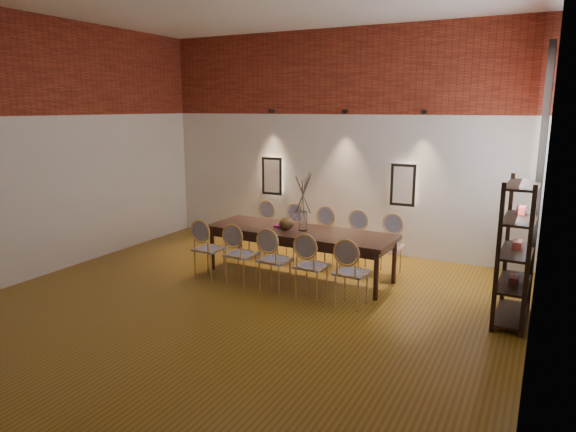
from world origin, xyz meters
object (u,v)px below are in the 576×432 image
at_px(chair_near_e, 352,272).
at_px(chair_far_b, 290,233).
at_px(bowl, 286,224).
at_px(dining_table, 300,253).
at_px(chair_far_e, 388,246).
at_px(chair_near_b, 241,254).
at_px(chair_near_a, 209,249).
at_px(chair_far_d, 353,241).
at_px(chair_far_c, 321,237).
at_px(chair_near_c, 275,260).
at_px(chair_near_d, 312,266).
at_px(vase, 303,221).
at_px(chair_far_a, 261,229).
at_px(book, 283,226).
at_px(shelving_rack, 517,251).

xyz_separation_m(chair_near_e, chair_far_b, (-1.73, 1.59, 0.00)).
height_order(chair_near_e, bowl, chair_near_e).
relative_size(dining_table, chair_far_b, 3.17).
bearing_deg(chair_far_e, chair_near_b, 40.32).
distance_m(chair_near_a, chair_far_b, 1.63).
xyz_separation_m(dining_table, chair_near_b, (-0.63, -0.73, 0.09)).
distance_m(chair_far_d, chair_far_e, 0.60).
distance_m(chair_near_e, chair_far_c, 1.93).
xyz_separation_m(chair_near_c, chair_near_d, (0.60, -0.02, 0.00)).
bearing_deg(vase, chair_far_e, 31.43).
bearing_deg(vase, chair_near_b, -133.02).
bearing_deg(chair_far_d, chair_far_b, -0.00).
xyz_separation_m(chair_far_a, chair_far_e, (2.38, -0.10, 0.00)).
bearing_deg(chair_far_c, chair_far_a, -0.00).
distance_m(chair_far_b, chair_far_c, 0.60).
relative_size(book, shelving_rack, 0.14).
xyz_separation_m(chair_near_b, chair_near_d, (1.19, -0.05, 0.00)).
bearing_deg(chair_near_b, chair_far_c, 68.56).
xyz_separation_m(chair_far_a, vase, (1.22, -0.81, 0.43)).
relative_size(chair_near_a, vase, 3.13).
distance_m(dining_table, chair_near_b, 0.97).
relative_size(vase, book, 1.15).
xyz_separation_m(chair_far_c, book, (-0.35, -0.70, 0.30)).
height_order(chair_near_e, chair_far_c, same).
bearing_deg(chair_far_b, bowl, 115.53).
height_order(chair_far_a, vase, vase).
bearing_deg(chair_far_a, vase, 148.71).
distance_m(chair_near_e, book, 1.74).
height_order(chair_near_a, chair_far_a, same).
bearing_deg(chair_far_a, book, 140.58).
bearing_deg(vase, chair_near_e, -36.07).
bearing_deg(chair_far_c, chair_far_d, 180.00).
height_order(chair_near_a, chair_near_e, same).
bearing_deg(chair_far_c, vase, 94.25).
relative_size(chair_far_c, book, 3.62).
height_order(vase, book, vase).
distance_m(chair_far_b, vase, 1.09).
relative_size(chair_far_b, bowl, 3.92).
height_order(chair_far_b, chair_far_d, same).
relative_size(chair_near_d, book, 3.62).
bearing_deg(chair_near_a, shelving_rack, 7.01).
distance_m(dining_table, chair_far_c, 0.77).
distance_m(chair_far_a, chair_far_d, 1.79).
relative_size(chair_near_e, chair_far_a, 1.00).
xyz_separation_m(chair_near_b, chair_far_e, (1.85, 1.44, 0.00)).
bearing_deg(book, chair_far_d, 35.51).
bearing_deg(bowl, chair_near_d, -43.65).
bearing_deg(chair_near_e, chair_far_a, 147.52).
distance_m(chair_near_a, bowl, 1.27).
bearing_deg(chair_near_b, dining_table, 51.85).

